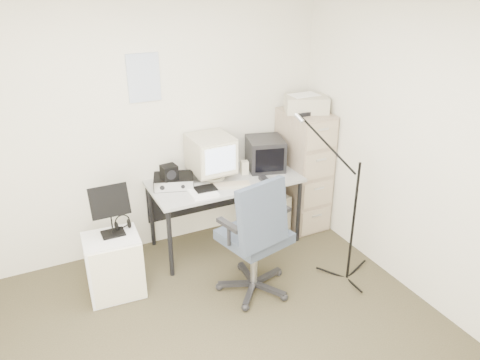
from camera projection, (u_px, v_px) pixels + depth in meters
name	position (u px, v px, depth m)	size (l,w,h in m)	color
floor	(230.00, 354.00, 3.55)	(3.60, 3.60, 0.01)	#332D1B
ceiling	(226.00, 2.00, 2.51)	(3.60, 3.60, 0.01)	white
wall_back	(150.00, 129.00, 4.49)	(3.60, 0.02, 2.50)	beige
wall_right	(432.00, 162.00, 3.75)	(0.02, 3.60, 2.50)	beige
wall_calendar	(144.00, 78.00, 4.27)	(0.30, 0.02, 0.44)	white
filing_cabinet	(303.00, 170.00, 5.12)	(0.40, 0.60, 1.30)	tan
printer	(306.00, 104.00, 4.82)	(0.43, 0.29, 0.17)	#B9AD8C
desk	(226.00, 212.00, 4.83)	(1.50, 0.70, 0.73)	#A9A9A5
crt_monitor	(211.00, 157.00, 4.64)	(0.40, 0.42, 0.44)	#B9AD8C
crt_tv	(265.00, 153.00, 4.89)	(0.36, 0.38, 0.33)	black
desk_speaker	(244.00, 168.00, 4.79)	(0.07, 0.07, 0.14)	beige
keyboard	(230.00, 185.00, 4.54)	(0.40, 0.14, 0.02)	#B9AD8C
mouse	(264.00, 179.00, 4.66)	(0.07, 0.12, 0.03)	black
radio_receiver	(174.00, 181.00, 4.53)	(0.38, 0.27, 0.11)	black
radio_speaker	(169.00, 172.00, 4.41)	(0.14, 0.13, 0.14)	black
papers	(202.00, 191.00, 4.42)	(0.25, 0.34, 0.02)	white
pc_tower	(267.00, 211.00, 5.11)	(0.22, 0.50, 0.47)	#B9AD8C
office_chair	(254.00, 234.00, 4.02)	(0.67, 0.67, 1.16)	#38404E
side_cart	(114.00, 265.00, 4.10)	(0.46, 0.37, 0.58)	silver
music_stand	(110.00, 210.00, 3.93)	(0.32, 0.17, 0.47)	black
headphones	(123.00, 224.00, 4.09)	(0.15, 0.15, 0.03)	black
mic_stand	(355.00, 205.00, 4.10)	(0.02, 0.02, 1.54)	black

